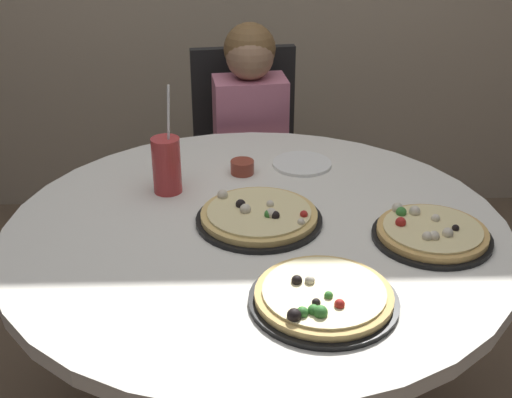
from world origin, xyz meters
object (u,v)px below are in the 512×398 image
at_px(chair_wooden, 247,159).
at_px(sauce_bowl, 242,167).
at_px(pizza_cheese, 259,216).
at_px(dining_table, 257,255).
at_px(pizza_pepperoni, 431,233).
at_px(diner_child, 253,190).
at_px(pizza_veggie, 323,297).
at_px(plate_small, 302,164).
at_px(soda_cup, 167,165).

distance_m(chair_wooden, sauce_bowl, 0.65).
bearing_deg(chair_wooden, pizza_cheese, -88.88).
bearing_deg(pizza_cheese, dining_table, -111.63).
bearing_deg(sauce_bowl, pizza_pepperoni, -40.81).
xyz_separation_m(dining_table, pizza_pepperoni, (0.43, -0.08, 0.11)).
distance_m(diner_child, pizza_veggie, 1.13).
xyz_separation_m(pizza_veggie, plate_small, (0.02, 0.72, -0.01)).
bearing_deg(pizza_veggie, dining_table, 110.81).
xyz_separation_m(diner_child, pizza_veggie, (0.12, -1.09, 0.28)).
height_order(pizza_veggie, sauce_bowl, pizza_veggie).
bearing_deg(diner_child, pizza_veggie, -83.59).
bearing_deg(pizza_cheese, soda_cup, 143.32).
height_order(sauce_bowl, plate_small, sauce_bowl).
height_order(pizza_pepperoni, sauce_bowl, pizza_pepperoni).
relative_size(dining_table, diner_child, 1.20).
distance_m(dining_table, soda_cup, 0.36).
distance_m(chair_wooden, soda_cup, 0.81).
height_order(pizza_pepperoni, plate_small, pizza_pepperoni).
xyz_separation_m(pizza_cheese, plate_small, (0.14, 0.35, -0.01)).
bearing_deg(soda_cup, pizza_veggie, -55.64).
bearing_deg(dining_table, plate_small, 68.00).
bearing_deg(dining_table, pizza_cheese, 68.37).
distance_m(pizza_cheese, plate_small, 0.38).
relative_size(chair_wooden, diner_child, 0.88).
bearing_deg(soda_cup, pizza_cheese, -36.68).
bearing_deg(pizza_cheese, sauce_bowl, 97.55).
bearing_deg(dining_table, pizza_pepperoni, -10.77).
bearing_deg(pizza_veggie, sauce_bowl, 103.92).
bearing_deg(plate_small, pizza_pepperoni, -58.27).
height_order(chair_wooden, sauce_bowl, chair_wooden).
height_order(soda_cup, plate_small, soda_cup).
bearing_deg(chair_wooden, pizza_pepperoni, -66.32).
relative_size(soda_cup, sauce_bowl, 4.39).
xyz_separation_m(pizza_veggie, pizza_cheese, (-0.12, 0.36, 0.00)).
xyz_separation_m(dining_table, plate_small, (0.15, 0.37, 0.09)).
bearing_deg(sauce_bowl, diner_child, 84.30).
bearing_deg(dining_table, pizza_veggie, -69.19).
distance_m(pizza_cheese, pizza_pepperoni, 0.43).
bearing_deg(pizza_cheese, plate_small, 67.98).
bearing_deg(diner_child, plate_small, -69.23).
relative_size(soda_cup, plate_small, 1.71).
relative_size(diner_child, pizza_pepperoni, 3.66).
relative_size(dining_table, pizza_cheese, 3.96).
xyz_separation_m(dining_table, pizza_veggie, (0.13, -0.35, 0.11)).
bearing_deg(chair_wooden, plate_small, -73.77).
bearing_deg(soda_cup, pizza_pepperoni, -22.96).
bearing_deg(sauce_bowl, dining_table, -84.04).
xyz_separation_m(dining_table, sauce_bowl, (-0.03, 0.32, 0.11)).
bearing_deg(diner_child, pizza_pepperoni, -62.95).
height_order(pizza_cheese, soda_cup, soda_cup).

